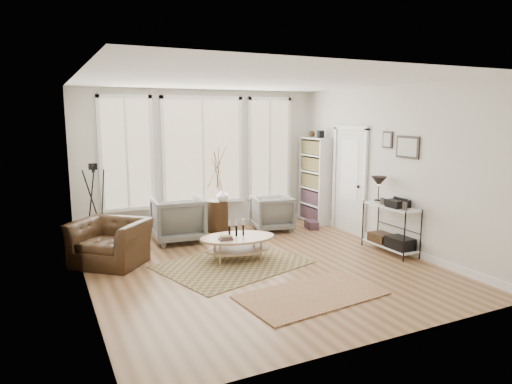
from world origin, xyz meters
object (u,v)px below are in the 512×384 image
armchair_right (272,213)px  side_table (217,189)px  bookcase (315,180)px  armchair_left (178,219)px  accent_chair (111,242)px  coffee_table (237,242)px  low_shelf (390,224)px

armchair_right → side_table: bearing=-8.8°
bookcase → armchair_right: (-1.20, -0.24, -0.59)m
bookcase → armchair_right: 1.36m
armchair_left → armchair_right: size_ratio=1.17×
accent_chair → coffee_table: bearing=20.3°
side_table → coffee_table: bearing=-101.3°
low_shelf → side_table: bearing=129.9°
armchair_right → side_table: size_ratio=0.44×
coffee_table → armchair_right: bearing=46.4°
coffee_table → bookcase: bearing=33.5°
coffee_table → accent_chair: accent_chair is taller
bookcase → coffee_table: size_ratio=1.53×
coffee_table → accent_chair: bearing=160.2°
bookcase → accent_chair: (-4.57, -1.05, -0.60)m
armchair_right → side_table: (-1.07, 0.37, 0.52)m
side_table → armchair_right: bearing=-19.0°
side_table → accent_chair: (-2.31, -1.18, -0.53)m
low_shelf → armchair_right: low_shelf is taller
low_shelf → coffee_table: low_shelf is taller
low_shelf → armchair_left: 3.91m
bookcase → accent_chair: 4.73m
low_shelf → armchair_left: low_shelf is taller
armchair_left → accent_chair: 1.60m
low_shelf → bookcase: bearing=88.7°
low_shelf → side_table: size_ratio=0.71×
bookcase → side_table: 2.27m
armchair_right → accent_chair: armchair_right is taller
bookcase → coffee_table: bearing=-146.5°
bookcase → accent_chair: bookcase is taller
bookcase → coffee_table: bookcase is taller
bookcase → low_shelf: bookcase is taller
armchair_left → armchair_right: bearing=-176.4°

